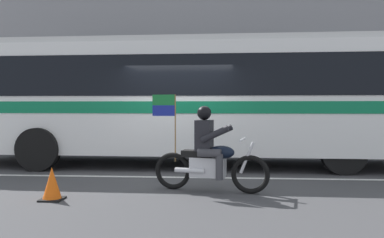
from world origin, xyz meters
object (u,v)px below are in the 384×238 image
object	(u,v)px
motorcycle_with_rider	(209,155)
fire_hydrant	(335,137)
traffic_cone	(52,185)
transit_bus	(198,94)

from	to	relation	value
motorcycle_with_rider	fire_hydrant	distance (m)	7.42
traffic_cone	motorcycle_with_rider	bearing A→B (deg)	17.91
fire_hydrant	motorcycle_with_rider	bearing A→B (deg)	-123.12
transit_bus	motorcycle_with_rider	bearing A→B (deg)	-83.45
motorcycle_with_rider	transit_bus	bearing A→B (deg)	96.55
transit_bus	motorcycle_with_rider	distance (m)	3.39
transit_bus	traffic_cone	distance (m)	4.84
motorcycle_with_rider	fire_hydrant	bearing A→B (deg)	56.88
transit_bus	fire_hydrant	bearing A→B (deg)	34.85
fire_hydrant	traffic_cone	xyz separation A→B (m)	(-6.64, -7.05, -0.26)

